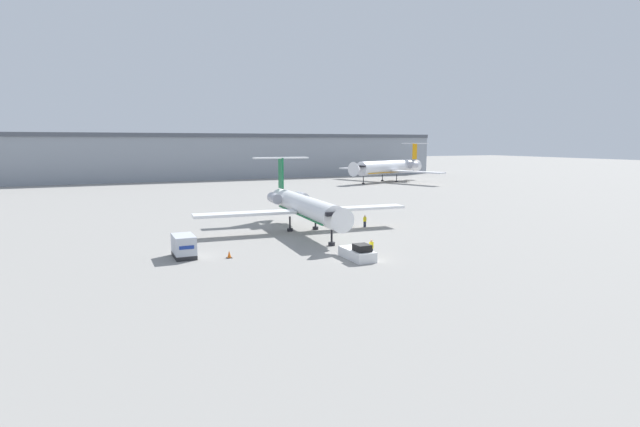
{
  "coord_description": "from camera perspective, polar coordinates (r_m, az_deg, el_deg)",
  "views": [
    {
      "loc": [
        -24.33,
        -44.06,
        11.99
      ],
      "look_at": [
        0.0,
        10.05,
        3.41
      ],
      "focal_mm": 28.0,
      "sensor_mm": 36.0,
      "label": 1
    }
  ],
  "objects": [
    {
      "name": "worker_near_tug",
      "position": [
        52.52,
        5.88,
        -3.91
      ],
      "size": [
        0.4,
        0.26,
        1.86
      ],
      "color": "#232838",
      "rests_on": "ground"
    },
    {
      "name": "luggage_cart",
      "position": [
        53.95,
        -15.3,
        -3.63
      ],
      "size": [
        2.1,
        3.75,
        2.35
      ],
      "color": "#232326",
      "rests_on": "ground"
    },
    {
      "name": "pushback_tug",
      "position": [
        51.49,
        4.31,
        -4.54
      ],
      "size": [
        2.06,
        4.74,
        1.73
      ],
      "color": "silver",
      "rests_on": "ground"
    },
    {
      "name": "worker_by_wing",
      "position": [
        70.69,
        5.14,
        -0.86
      ],
      "size": [
        0.4,
        0.24,
        1.68
      ],
      "color": "#232838",
      "rests_on": "ground"
    },
    {
      "name": "airplane_main",
      "position": [
        66.78,
        -1.8,
        0.86
      ],
      "size": [
        29.37,
        25.73,
        9.61
      ],
      "color": "white",
      "rests_on": "ground"
    },
    {
      "name": "terminal_building",
      "position": [
        165.92,
        -15.87,
        6.29
      ],
      "size": [
        180.0,
        16.8,
        14.54
      ],
      "color": "#8C939E",
      "rests_on": "ground"
    },
    {
      "name": "ground_plane",
      "position": [
        51.74,
        4.59,
        -5.2
      ],
      "size": [
        600.0,
        600.0,
        0.0
      ],
      "primitive_type": "plane",
      "color": "gray"
    },
    {
      "name": "traffic_cone_left",
      "position": [
        52.77,
        -10.33,
        -4.62
      ],
      "size": [
        0.57,
        0.57,
        0.8
      ],
      "color": "black",
      "rests_on": "ground"
    },
    {
      "name": "airplane_parked_far_left",
      "position": [
        150.6,
        7.74,
        5.24
      ],
      "size": [
        30.36,
        36.24,
        11.53
      ],
      "color": "white",
      "rests_on": "ground"
    }
  ]
}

